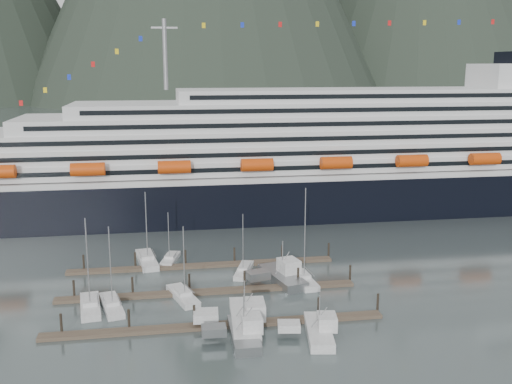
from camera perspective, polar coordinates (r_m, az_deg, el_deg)
ground at (r=95.61m, az=-1.35°, el=-10.07°), size 1600.00×1600.00×0.00m
cruise_ship at (r=150.73m, az=7.08°, el=2.78°), size 210.00×30.40×50.30m
dock_near at (r=85.89m, az=-3.74°, el=-12.51°), size 48.18×2.28×3.20m
dock_mid at (r=97.83m, az=-4.50°, el=-9.38°), size 48.18×2.28×3.20m
dock_far at (r=110.01m, az=-5.08°, el=-6.94°), size 48.18×2.28×3.20m
sailboat_a at (r=94.59m, az=-15.51°, el=-10.48°), size 4.03×9.93×14.90m
sailboat_b at (r=94.22m, az=-13.58°, el=-10.49°), size 4.52×9.90×13.44m
sailboat_c at (r=95.86m, az=-6.97°, el=-9.83°), size 5.14×9.76×12.42m
sailboat_d at (r=102.84m, az=4.41°, el=-8.22°), size 3.48×11.15×16.80m
sailboat_e at (r=113.50m, az=-10.35°, el=-6.42°), size 4.60×11.61×14.17m
sailboat_f at (r=113.49m, az=-8.16°, el=-6.38°), size 4.10×8.12×9.99m
sailboat_g at (r=106.43m, az=-1.16°, el=-7.51°), size 4.84×9.22×11.27m
trawler_b at (r=82.01m, az=-1.25°, el=-13.28°), size 8.07×10.59×6.83m
trawler_c at (r=86.03m, az=-1.22°, el=-12.00°), size 10.23×14.46×7.27m
trawler_d at (r=83.34m, az=5.92°, el=-12.95°), size 8.21×11.03×6.31m
trawler_e at (r=102.34m, az=2.46°, el=-7.98°), size 9.89×12.58×7.82m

